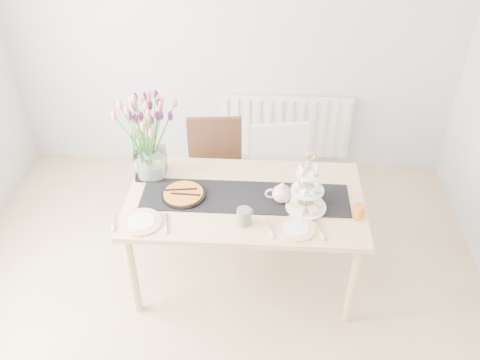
# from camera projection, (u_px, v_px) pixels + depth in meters

# --- Properties ---
(room_shell) EXTENTS (4.50, 4.50, 4.50)m
(room_shell) POSITION_uv_depth(u_px,v_px,m) (199.00, 203.00, 2.52)
(room_shell) COLOR tan
(room_shell) RESTS_ON ground
(radiator) EXTENTS (1.20, 0.08, 0.60)m
(radiator) POSITION_uv_depth(u_px,v_px,m) (285.00, 127.00, 4.75)
(radiator) COLOR white
(radiator) RESTS_ON room_shell
(dining_table) EXTENTS (1.60, 0.90, 0.75)m
(dining_table) POSITION_uv_depth(u_px,v_px,m) (245.00, 206.00, 3.47)
(dining_table) COLOR tan
(dining_table) RESTS_ON ground
(chair_brown) EXTENTS (0.48, 0.48, 0.89)m
(chair_brown) POSITION_uv_depth(u_px,v_px,m) (215.00, 165.00, 4.14)
(chair_brown) COLOR #342013
(chair_brown) RESTS_ON ground
(chair_white) EXTENTS (0.53, 0.53, 0.93)m
(chair_white) POSITION_uv_depth(u_px,v_px,m) (281.00, 174.00, 4.00)
(chair_white) COLOR white
(chair_white) RESTS_ON ground
(table_runner) EXTENTS (1.40, 0.35, 0.01)m
(table_runner) POSITION_uv_depth(u_px,v_px,m) (245.00, 197.00, 3.43)
(table_runner) COLOR black
(table_runner) RESTS_ON dining_table
(tulip_vase) EXTENTS (0.72, 0.72, 0.62)m
(tulip_vase) POSITION_uv_depth(u_px,v_px,m) (146.00, 127.00, 3.40)
(tulip_vase) COLOR silver
(tulip_vase) RESTS_ON dining_table
(cake_stand) EXTENTS (0.27, 0.27, 0.39)m
(cake_stand) POSITION_uv_depth(u_px,v_px,m) (307.00, 195.00, 3.27)
(cake_stand) COLOR gold
(cake_stand) RESTS_ON dining_table
(teapot) EXTENTS (0.22, 0.18, 0.14)m
(teapot) POSITION_uv_depth(u_px,v_px,m) (282.00, 194.00, 3.36)
(teapot) COLOR silver
(teapot) RESTS_ON dining_table
(cream_jug) EXTENTS (0.11, 0.11, 0.09)m
(cream_jug) POSITION_uv_depth(u_px,v_px,m) (311.00, 191.00, 3.41)
(cream_jug) COLOR white
(cream_jug) RESTS_ON dining_table
(tart_tin) EXTENTS (0.30, 0.30, 0.04)m
(tart_tin) POSITION_uv_depth(u_px,v_px,m) (183.00, 195.00, 3.42)
(tart_tin) COLOR black
(tart_tin) RESTS_ON dining_table
(mug_grey) EXTENTS (0.13, 0.13, 0.11)m
(mug_grey) POSITION_uv_depth(u_px,v_px,m) (244.00, 217.00, 3.19)
(mug_grey) COLOR slate
(mug_grey) RESTS_ON dining_table
(mug_white) EXTENTS (0.11, 0.11, 0.09)m
(mug_white) POSITION_uv_depth(u_px,v_px,m) (296.00, 199.00, 3.34)
(mug_white) COLOR white
(mug_white) RESTS_ON dining_table
(mug_orange) EXTENTS (0.11, 0.11, 0.09)m
(mug_orange) POSITION_uv_depth(u_px,v_px,m) (359.00, 212.00, 3.24)
(mug_orange) COLOR #CC6416
(mug_orange) RESTS_ON dining_table
(plate_left) EXTENTS (0.32, 0.32, 0.01)m
(plate_left) POSITION_uv_depth(u_px,v_px,m) (141.00, 222.00, 3.22)
(plate_left) COLOR silver
(plate_left) RESTS_ON dining_table
(plate_right) EXTENTS (0.30, 0.30, 0.01)m
(plate_right) POSITION_uv_depth(u_px,v_px,m) (296.00, 228.00, 3.17)
(plate_right) COLOR silver
(plate_right) RESTS_ON dining_table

